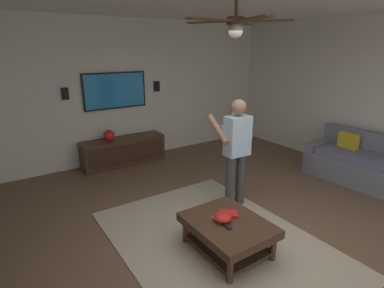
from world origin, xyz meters
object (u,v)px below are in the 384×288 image
Objects in this scene: media_console at (124,151)px; remote_white at (217,220)px; bowl at (223,217)px; wall_speaker_left at (157,86)px; person_standing at (236,147)px; remote_black at (226,226)px; wall_speaker_right at (65,94)px; book at (229,214)px; coffee_table at (228,229)px; ceiling_fan at (236,23)px; tv at (115,91)px; vase_round at (109,135)px; couch at (365,165)px.

remote_white is (-3.35, 0.18, 0.14)m from media_console.
bowl is 0.98× the size of wall_speaker_left.
remote_white is (-0.73, 0.92, -0.52)m from person_standing.
wall_speaker_right is at bearing -165.86° from remote_black.
book is (0.02, -0.19, 0.01)m from remote_white.
coffee_table is at bearing -131.25° from bowl.
book is 3.87m from wall_speaker_right.
ceiling_fan is at bearing 84.70° from book.
wall_speaker_left is (3.76, -1.12, 1.11)m from remote_black.
person_standing is at bearing 14.49° from tv.
book is (0.10, -0.09, 0.12)m from coffee_table.
vase_round is (3.33, 0.11, 0.25)m from remote_white.
book is 1.00× the size of wall_speaker_right.
couch reaches higher than remote_black.
person_standing is 1.37m from remote_black.
wall_speaker_right reaches higher than vase_round.
wall_speaker_right is (3.68, 0.87, 1.21)m from coffee_table.
vase_round is 1.12m from wall_speaker_right.
remote_white is 1.00× the size of remote_black.
person_standing is 1.28m from remote_white.
media_console is at bearing 125.47° from book.
tv is at bearing -1.32° from coffee_table.
couch is 1.94× the size of coffee_table.
bowl is at bearing 50.42° from remote_white.
person_standing is 10.93× the size of remote_white.
person_standing reaches higher than wall_speaker_left.
bowl is 0.15m from book.
vase_round reaches higher than book.
media_console is 7.90× the size of bowl.
wall_speaker_right reaches higher than remote_black.
couch is at bearing -93.27° from ceiling_fan.
person_standing reaches higher than wall_speaker_right.
ceiling_fan is at bearing 139.27° from remote_black.
tv is 0.96m from wall_speaker_right.
wall_speaker_right is at bearing -43.22° from couch.
remote_black reaches higher than coffee_table.
book is at bearing 0.12° from tv.
tv is 0.95m from wall_speaker_left.
tv reaches higher than couch.
tv is (3.67, -0.08, 1.20)m from coffee_table.
wall_speaker_left reaches higher than couch.
tv is (0.24, 0.00, 1.22)m from media_console.
bowl is (-0.11, 3.36, 0.13)m from couch.
media_console is at bearing -104.86° from wall_speaker_right.
remote_white is at bearing -1.86° from couch.
couch is 4.92m from tv.
tv reaches higher than wall_speaker_right.
tv is 0.79× the size of person_standing.
bowl is at bearing -2.24° from media_console.
wall_speaker_left is at bearing -60.27° from couch.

